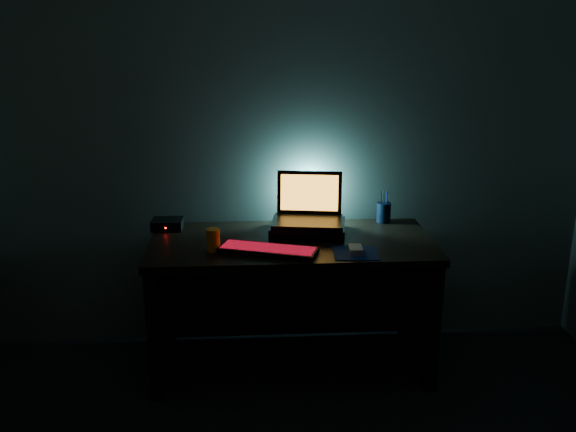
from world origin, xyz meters
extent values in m
cube|color=#46504A|center=(0.00, 2.00, 1.25)|extent=(3.50, 0.00, 2.50)
cube|color=black|center=(0.00, 1.62, 0.73)|extent=(1.50, 0.70, 0.04)
cube|color=black|center=(-0.71, 1.62, 0.35)|extent=(0.06, 0.64, 0.71)
cube|color=black|center=(0.71, 1.62, 0.35)|extent=(0.06, 0.64, 0.71)
cube|color=black|center=(0.00, 1.95, 0.35)|extent=(1.38, 0.02, 0.65)
cube|color=black|center=(0.10, 1.73, 0.78)|extent=(0.44, 0.36, 0.06)
cube|color=black|center=(0.10, 1.73, 0.82)|extent=(0.41, 0.31, 0.02)
cube|color=black|center=(0.11, 1.85, 0.95)|extent=(0.36, 0.10, 0.24)
cube|color=orange|center=(0.11, 1.85, 0.95)|extent=(0.32, 0.08, 0.20)
cube|color=black|center=(-0.13, 1.43, 0.76)|extent=(0.52, 0.30, 0.03)
cube|color=red|center=(-0.13, 1.43, 0.78)|extent=(0.49, 0.28, 0.00)
cube|color=navy|center=(0.31, 1.39, 0.75)|extent=(0.23, 0.21, 0.00)
cube|color=gray|center=(0.31, 1.39, 0.77)|extent=(0.07, 0.11, 0.03)
cylinder|color=black|center=(0.55, 1.91, 0.81)|extent=(0.09, 0.09, 0.11)
cylinder|color=orange|center=(-0.41, 1.48, 0.81)|extent=(0.07, 0.07, 0.12)
cube|color=black|center=(-0.68, 1.85, 0.78)|extent=(0.17, 0.14, 0.06)
sphere|color=#FF0C07|center=(-0.68, 1.78, 0.78)|extent=(0.01, 0.01, 0.01)
camera|label=1|loc=(-0.22, -1.59, 1.87)|focal=40.00mm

